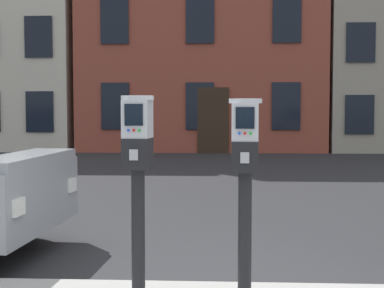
# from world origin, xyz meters

# --- Properties ---
(parking_meter_near_kerb) EXTENTS (0.23, 0.26, 1.36)m
(parking_meter_near_kerb) POSITION_xyz_m (-0.46, -0.21, 1.08)
(parking_meter_near_kerb) COLOR black
(parking_meter_near_kerb) RESTS_ON sidewalk_slab
(parking_meter_twin_adjacent) EXTENTS (0.23, 0.26, 1.34)m
(parking_meter_twin_adjacent) POSITION_xyz_m (0.25, -0.21, 1.06)
(parking_meter_twin_adjacent) COLOR black
(parking_meter_twin_adjacent) RESTS_ON sidewalk_slab
(townhouse_brick_corner) EXTENTS (8.18, 6.96, 10.94)m
(townhouse_brick_corner) POSITION_xyz_m (-0.60, 17.72, 5.48)
(townhouse_brick_corner) COLOR brown
(townhouse_brick_corner) RESTS_ON ground_plane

